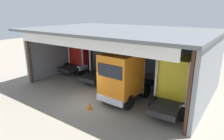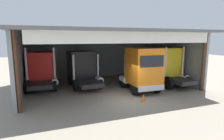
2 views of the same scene
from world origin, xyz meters
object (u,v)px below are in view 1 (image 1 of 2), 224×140
Objects in this scene: truck_red_left_bay at (82,56)px; truck_yellow_center_left_bay at (176,82)px; tool_cart at (136,70)px; traffic_cone at (89,106)px; truck_black_center_bay at (106,62)px; truck_orange_center_right_bay at (123,77)px; oil_drum at (139,71)px.

truck_yellow_center_left_bay is (11.45, -2.72, 0.16)m from truck_red_left_bay.
traffic_cone is (1.18, -8.82, -0.22)m from tool_cart.
tool_cart is at bearing 52.68° from truck_black_center_bay.
truck_orange_center_right_bay is 1.13× the size of truck_yellow_center_left_bay.
tool_cart is at bearing 135.09° from truck_yellow_center_left_bay.
truck_yellow_center_left_bay is 8.39× the size of traffic_cone.
truck_yellow_center_left_bay is at bearing -157.70° from truck_orange_center_right_bay.
traffic_cone is (-1.18, -2.42, -1.69)m from truck_orange_center_right_bay.
truck_orange_center_right_bay reaches higher than tool_cart.
traffic_cone is at bearing -145.35° from truck_yellow_center_left_bay.
truck_yellow_center_left_bay is at bearing -19.43° from truck_black_center_bay.
oil_drum is at bearing 132.72° from truck_yellow_center_left_bay.
truck_red_left_bay is 11.77m from truck_yellow_center_left_bay.
truck_red_left_bay is at bearing 162.76° from truck_yellow_center_left_bay.
truck_black_center_bay reaches higher than tool_cart.
truck_orange_center_right_bay is 9.48× the size of traffic_cone.
truck_yellow_center_left_bay reaches higher than truck_black_center_bay.
tool_cart is (-0.19, -0.26, 0.06)m from oil_drum.
oil_drum is 0.88× the size of tool_cart.
truck_red_left_bay is 0.92× the size of truck_yellow_center_left_bay.
truck_yellow_center_left_bay is at bearing 38.54° from traffic_cone.
truck_red_left_bay is at bearing 171.05° from truck_black_center_bay.
traffic_cone is at bearing 65.74° from truck_orange_center_right_bay.
truck_black_center_bay is 4.97× the size of tool_cart.
truck_red_left_bay is at bearing -156.94° from tool_cart.
truck_black_center_bay reaches higher than traffic_cone.
oil_drum reaches higher than traffic_cone.
truck_red_left_bay is 8.92m from truck_orange_center_right_bay.
truck_black_center_bay reaches higher than oil_drum.
truck_orange_center_right_bay is 3.74m from truck_yellow_center_left_bay.
oil_drum is (-2.17, 6.67, -1.53)m from truck_orange_center_right_bay.
truck_black_center_bay is 3.60m from tool_cart.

